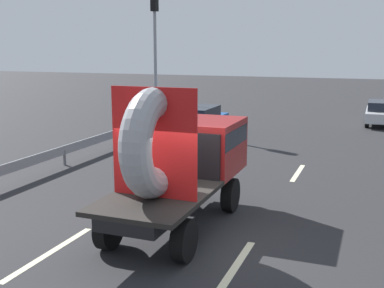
{
  "coord_description": "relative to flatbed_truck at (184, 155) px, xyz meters",
  "views": [
    {
      "loc": [
        3.87,
        -9.17,
        4.16
      ],
      "look_at": [
        -0.33,
        1.75,
        1.81
      ],
      "focal_mm": 45.12,
      "sensor_mm": 36.0,
      "label": 1
    }
  ],
  "objects": [
    {
      "name": "ground_plane",
      "position": [
        0.33,
        -1.2,
        -1.65
      ],
      "size": [
        120.0,
        120.0,
        0.0
      ],
      "primitive_type": "plane",
      "color": "#28282B"
    },
    {
      "name": "lane_dash_right_far",
      "position": [
        1.88,
        5.61,
        -1.65
      ],
      "size": [
        0.16,
        2.34,
        0.01
      ],
      "primitive_type": "cube",
      "rotation": [
        0.0,
        0.0,
        1.57
      ],
      "color": "beige",
      "rests_on": "ground_plane"
    },
    {
      "name": "lane_dash_left_far",
      "position": [
        -1.88,
        5.47,
        -1.65
      ],
      "size": [
        0.16,
        2.59,
        0.01
      ],
      "primitive_type": "cube",
      "rotation": [
        0.0,
        0.0,
        1.57
      ],
      "color": "beige",
      "rests_on": "ground_plane"
    },
    {
      "name": "oncoming_car",
      "position": [
        4.53,
        17.69,
        -0.96
      ],
      "size": [
        1.69,
        3.94,
        1.28
      ],
      "color": "black",
      "rests_on": "ground_plane"
    },
    {
      "name": "lane_dash_right_near",
      "position": [
        1.88,
        -2.21,
        -1.65
      ],
      "size": [
        0.16,
        2.97,
        0.01
      ],
      "primitive_type": "cube",
      "rotation": [
        0.0,
        0.0,
        1.57
      ],
      "color": "beige",
      "rests_on": "ground_plane"
    },
    {
      "name": "flatbed_truck",
      "position": [
        0.0,
        0.0,
        0.0
      ],
      "size": [
        2.02,
        5.14,
        3.39
      ],
      "color": "black",
      "rests_on": "ground_plane"
    },
    {
      "name": "lane_dash_left_near",
      "position": [
        -1.88,
        -2.75,
        -1.65
      ],
      "size": [
        0.16,
        2.87,
        0.01
      ],
      "primitive_type": "cube",
      "rotation": [
        0.0,
        0.0,
        1.57
      ],
      "color": "beige",
      "rests_on": "ground_plane"
    },
    {
      "name": "traffic_light",
      "position": [
        -6.6,
        12.41,
        2.73
      ],
      "size": [
        0.42,
        0.36,
        6.85
      ],
      "color": "gray",
      "rests_on": "ground_plane"
    },
    {
      "name": "distant_sedan",
      "position": [
        -3.75,
        10.96,
        -0.9
      ],
      "size": [
        1.84,
        4.29,
        1.4
      ],
      "color": "black",
      "rests_on": "ground_plane"
    },
    {
      "name": "guardrail",
      "position": [
        -6.14,
        5.81,
        -1.12
      ],
      "size": [
        0.1,
        16.67,
        0.71
      ],
      "color": "gray",
      "rests_on": "ground_plane"
    }
  ]
}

